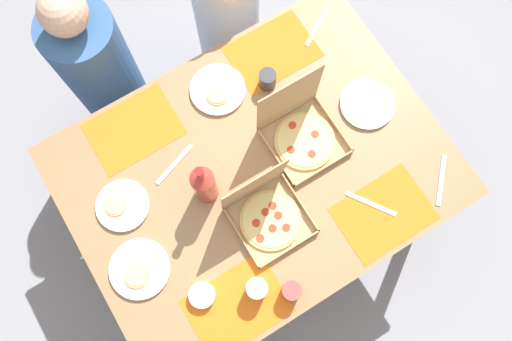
# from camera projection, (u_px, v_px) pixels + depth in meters

# --- Properties ---
(ground_plane) EXTENTS (6.00, 6.00, 0.00)m
(ground_plane) POSITION_uv_depth(u_px,v_px,m) (256.00, 206.00, 2.76)
(ground_plane) COLOR gray
(dining_table) EXTENTS (1.48, 1.12, 0.72)m
(dining_table) POSITION_uv_depth(u_px,v_px,m) (256.00, 176.00, 2.15)
(dining_table) COLOR #3F3328
(dining_table) RESTS_ON ground_plane
(placemat_near_left) EXTENTS (0.36, 0.26, 0.00)m
(placemat_near_left) POSITION_uv_depth(u_px,v_px,m) (237.00, 306.00, 1.92)
(placemat_near_left) COLOR orange
(placemat_near_left) RESTS_ON dining_table
(placemat_near_right) EXTENTS (0.36, 0.26, 0.00)m
(placemat_near_right) POSITION_uv_depth(u_px,v_px,m) (384.00, 214.00, 2.01)
(placemat_near_right) COLOR orange
(placemat_near_right) RESTS_ON dining_table
(placemat_far_left) EXTENTS (0.36, 0.26, 0.00)m
(placemat_far_left) POSITION_uv_depth(u_px,v_px,m) (134.00, 129.00, 2.10)
(placemat_far_left) COLOR orange
(placemat_far_left) RESTS_ON dining_table
(placemat_far_right) EXTENTS (0.36, 0.26, 0.00)m
(placemat_far_right) POSITION_uv_depth(u_px,v_px,m) (273.00, 52.00, 2.19)
(placemat_far_right) COLOR orange
(placemat_far_right) RESTS_ON dining_table
(pizza_box_edge_far) EXTENTS (0.27, 0.28, 0.31)m
(pizza_box_edge_far) POSITION_uv_depth(u_px,v_px,m) (267.00, 213.00, 1.96)
(pizza_box_edge_far) COLOR tan
(pizza_box_edge_far) RESTS_ON dining_table
(pizza_box_corner_right) EXTENTS (0.28, 0.28, 0.32)m
(pizza_box_corner_right) POSITION_uv_depth(u_px,v_px,m) (301.00, 132.00, 2.05)
(pizza_box_corner_right) COLOR tan
(pizza_box_corner_right) RESTS_ON dining_table
(plate_far_left) EXTENTS (0.23, 0.23, 0.03)m
(plate_far_left) POSITION_uv_depth(u_px,v_px,m) (218.00, 90.00, 2.14)
(plate_far_left) COLOR white
(plate_far_left) RESTS_ON dining_table
(plate_middle) EXTENTS (0.23, 0.23, 0.02)m
(plate_middle) POSITION_uv_depth(u_px,v_px,m) (366.00, 103.00, 2.12)
(plate_middle) COLOR white
(plate_middle) RESTS_ON dining_table
(plate_far_right) EXTENTS (0.23, 0.23, 0.03)m
(plate_far_right) POSITION_uv_depth(u_px,v_px,m) (139.00, 269.00, 1.95)
(plate_far_right) COLOR white
(plate_far_right) RESTS_ON dining_table
(plate_near_left) EXTENTS (0.21, 0.21, 0.03)m
(plate_near_left) POSITION_uv_depth(u_px,v_px,m) (122.00, 205.00, 2.01)
(plate_near_left) COLOR white
(plate_near_left) RESTS_ON dining_table
(soda_bottle) EXTENTS (0.09, 0.09, 0.32)m
(soda_bottle) POSITION_uv_depth(u_px,v_px,m) (204.00, 184.00, 1.91)
(soda_bottle) COLOR #B2382D
(soda_bottle) RESTS_ON dining_table
(cup_spare) EXTENTS (0.07, 0.07, 0.09)m
(cup_spare) POSITION_uv_depth(u_px,v_px,m) (291.00, 291.00, 1.89)
(cup_spare) COLOR #BF4742
(cup_spare) RESTS_ON dining_table
(cup_clear_left) EXTENTS (0.07, 0.07, 0.09)m
(cup_clear_left) POSITION_uv_depth(u_px,v_px,m) (267.00, 79.00, 2.11)
(cup_clear_left) COLOR #333338
(cup_clear_left) RESTS_ON dining_table
(cup_dark) EXTENTS (0.08, 0.08, 0.10)m
(cup_dark) POSITION_uv_depth(u_px,v_px,m) (257.00, 289.00, 1.89)
(cup_dark) COLOR silver
(cup_dark) RESTS_ON dining_table
(condiment_bowl) EXTENTS (0.10, 0.10, 0.04)m
(condiment_bowl) POSITION_uv_depth(u_px,v_px,m) (202.00, 295.00, 1.91)
(condiment_bowl) COLOR white
(condiment_bowl) RESTS_ON dining_table
(knife_by_far_right) EXTENTS (0.13, 0.18, 0.00)m
(knife_by_far_right) POSITION_uv_depth(u_px,v_px,m) (371.00, 204.00, 2.02)
(knife_by_far_right) COLOR #B7B7BC
(knife_by_far_right) RESTS_ON dining_table
(knife_by_near_left) EXTENTS (0.16, 0.16, 0.00)m
(knife_by_near_left) POSITION_uv_depth(u_px,v_px,m) (441.00, 180.00, 2.04)
(knife_by_near_left) COLOR #B7B7BC
(knife_by_near_left) RESTS_ON dining_table
(knife_by_near_right) EXTENTS (0.20, 0.09, 0.00)m
(knife_by_near_right) POSITION_uv_depth(u_px,v_px,m) (174.00, 164.00, 2.06)
(knife_by_near_right) COLOR #B7B7BC
(knife_by_near_right) RESTS_ON dining_table
(knife_by_far_left) EXTENTS (0.19, 0.12, 0.00)m
(knife_by_far_left) POSITION_uv_depth(u_px,v_px,m) (317.00, 26.00, 2.22)
(knife_by_far_left) COLOR #B7B7BC
(knife_by_far_left) RESTS_ON dining_table
(diner_left_seat) EXTENTS (0.32, 0.32, 1.12)m
(diner_left_seat) POSITION_uv_depth(u_px,v_px,m) (104.00, 75.00, 2.41)
(diner_left_seat) COLOR #33598C
(diner_left_seat) RESTS_ON ground_plane
(diner_right_seat) EXTENTS (0.32, 0.32, 1.18)m
(diner_right_seat) POSITION_uv_depth(u_px,v_px,m) (226.00, 5.00, 2.47)
(diner_right_seat) COLOR white
(diner_right_seat) RESTS_ON ground_plane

